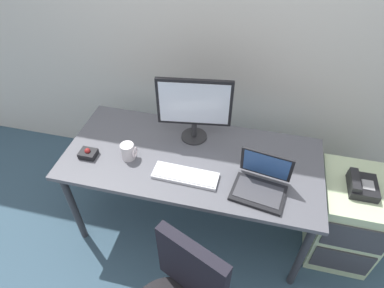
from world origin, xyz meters
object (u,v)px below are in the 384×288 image
(desk_phone, at_px, (362,185))
(keyboard, at_px, (185,175))
(coffee_mug, at_px, (128,151))
(laptop, at_px, (261,183))
(trackball_mouse, at_px, (88,153))
(monitor_main, at_px, (194,106))
(file_cabinet, at_px, (344,218))

(desk_phone, bearing_deg, keyboard, -168.58)
(coffee_mug, bearing_deg, laptop, -4.04)
(laptop, relative_size, trackball_mouse, 3.16)
(monitor_main, relative_size, trackball_mouse, 4.46)
(file_cabinet, bearing_deg, keyboard, -167.84)
(monitor_main, bearing_deg, keyboard, -85.01)
(file_cabinet, height_order, desk_phone, desk_phone)
(trackball_mouse, bearing_deg, coffee_mug, 10.03)
(laptop, bearing_deg, file_cabinet, 19.30)
(desk_phone, bearing_deg, laptop, -161.83)
(keyboard, relative_size, trackball_mouse, 3.76)
(file_cabinet, height_order, monitor_main, monitor_main)
(file_cabinet, xyz_separation_m, laptop, (-0.63, -0.22, 0.46))
(monitor_main, relative_size, coffee_mug, 4.28)
(file_cabinet, distance_m, trackball_mouse, 1.82)
(laptop, bearing_deg, keyboard, -178.15)
(desk_phone, xyz_separation_m, coffee_mug, (-1.48, -0.14, 0.09))
(monitor_main, relative_size, keyboard, 1.19)
(monitor_main, height_order, keyboard, monitor_main)
(coffee_mug, bearing_deg, desk_phone, 5.47)
(desk_phone, relative_size, laptop, 0.58)
(file_cabinet, xyz_separation_m, trackball_mouse, (-1.76, -0.21, 0.43))
(monitor_main, xyz_separation_m, keyboard, (0.03, -0.37, -0.26))
(coffee_mug, bearing_deg, keyboard, -10.68)
(monitor_main, xyz_separation_m, trackball_mouse, (-0.64, -0.35, -0.25))
(trackball_mouse, bearing_deg, laptop, -0.68)
(file_cabinet, relative_size, desk_phone, 3.34)
(keyboard, height_order, trackball_mouse, trackball_mouse)
(laptop, xyz_separation_m, coffee_mug, (-0.86, 0.06, 0.00))
(keyboard, distance_m, laptop, 0.46)
(keyboard, bearing_deg, trackball_mouse, 177.58)
(trackball_mouse, relative_size, coffee_mug, 0.96)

